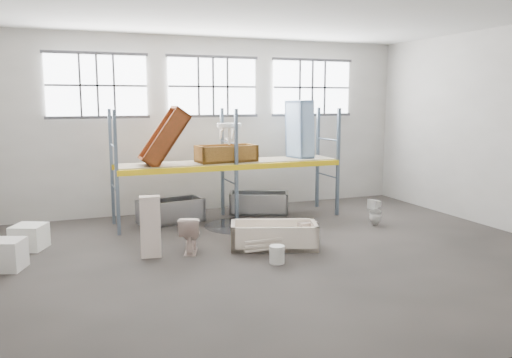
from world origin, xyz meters
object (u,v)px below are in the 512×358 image
toilet_white (375,212)px  steel_tub_left (171,211)px  bucket (277,254)px  carton_near (5,255)px  toilet_beige (190,234)px  rust_tub_flat (226,153)px  steel_tub_right (259,203)px  cistern_tall (150,227)px  bathtub_beige (274,235)px  blue_tub_upright (300,129)px

toilet_white → steel_tub_left: bearing=-126.7°
bucket → carton_near: carton_near is taller
toilet_beige → rust_tub_flat: (1.63, 2.49, 1.42)m
steel_tub_left → steel_tub_right: size_ratio=1.02×
steel_tub_right → carton_near: 6.94m
steel_tub_left → bucket: bearing=-73.3°
rust_tub_flat → carton_near: (-5.22, -2.31, -1.53)m
steel_tub_left → carton_near: 4.60m
cistern_tall → rust_tub_flat: bearing=54.5°
rust_tub_flat → bucket: 4.19m
steel_tub_right → rust_tub_flat: rust_tub_flat is taller
steel_tub_left → rust_tub_flat: bearing=-13.2°
toilet_beige → toilet_white: toilet_beige is taller
toilet_beige → rust_tub_flat: size_ratio=0.51×
rust_tub_flat → bucket: size_ratio=4.40×
toilet_white → bucket: 4.15m
bathtub_beige → steel_tub_right: bearing=93.3°
steel_tub_left → carton_near: steel_tub_left is taller
toilet_white → bathtub_beige: bearing=-86.3°
bucket → carton_near: (-5.02, 1.54, 0.11)m
steel_tub_left → toilet_beige: bearing=-93.5°
bathtub_beige → cistern_tall: size_ratio=1.47×
toilet_white → rust_tub_flat: bearing=-130.9°
cistern_tall → steel_tub_right: bearing=48.9°
bathtub_beige → steel_tub_left: bearing=136.7°
toilet_beige → steel_tub_right: (2.76, 3.00, -0.10)m
cistern_tall → rust_tub_flat: 3.71m
toilet_white → carton_near: bearing=-99.6°
bucket → toilet_beige: bearing=136.4°
toilet_white → toilet_beige: bearing=-95.5°
steel_tub_left → steel_tub_right: (2.59, 0.16, -0.01)m
bathtub_beige → blue_tub_upright: blue_tub_upright is taller
toilet_beige → bathtub_beige: bearing=-171.3°
blue_tub_upright → carton_near: 8.16m
toilet_beige → carton_near: toilet_beige is taller
bathtub_beige → steel_tub_left: size_ratio=1.12×
steel_tub_right → bucket: size_ratio=4.64×
toilet_beige → carton_near: bearing=15.9°
rust_tub_flat → carton_near: 5.90m
toilet_white → bucket: toilet_white is taller
toilet_beige → blue_tub_upright: blue_tub_upright is taller
rust_tub_flat → cistern_tall: bearing=-134.6°
cistern_tall → steel_tub_left: bearing=79.5°
rust_tub_flat → toilet_white: bearing=-28.5°
toilet_white → cistern_tall: bearing=-96.3°
toilet_white → steel_tub_left: toilet_white is taller
rust_tub_flat → carton_near: rust_tub_flat is taller
bathtub_beige → blue_tub_upright: (2.08, 3.03, 2.12)m
bathtub_beige → rust_tub_flat: size_ratio=1.20×
bathtub_beige → toilet_beige: (-1.80, 0.32, 0.12)m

